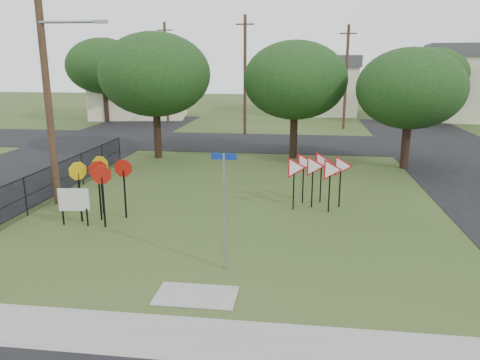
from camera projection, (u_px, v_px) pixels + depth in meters
name	position (u px, v px, depth m)	size (l,w,h in m)	color
ground	(214.00, 257.00, 13.81)	(140.00, 140.00, 0.00)	#2E461A
sidewalk	(177.00, 337.00, 9.77)	(30.00, 1.60, 0.02)	gray
street_left	(27.00, 169.00, 24.94)	(8.00, 50.00, 0.02)	black
street_far	(266.00, 143.00, 33.02)	(60.00, 8.00, 0.02)	black
curb_pad	(196.00, 296.00, 11.50)	(2.00, 1.20, 0.02)	gray
street_name_sign	(224.00, 205.00, 12.60)	(0.68, 0.07, 3.27)	gray
stop_sign_cluster	(101.00, 175.00, 16.66)	(2.00, 1.69, 2.21)	black
yield_sign_cluster	(317.00, 168.00, 18.20)	(2.72, 1.49, 2.13)	black
info_board	(74.00, 201.00, 16.25)	(1.07, 0.18, 1.34)	black
utility_pole_main	(47.00, 72.00, 17.76)	(3.55, 0.33, 10.00)	#4B3322
far_pole_a	(245.00, 75.00, 35.98)	(1.40, 0.24, 9.00)	#4B3322
far_pole_b	(346.00, 77.00, 38.88)	(1.40, 0.24, 8.50)	#4B3322
far_pole_c	(166.00, 72.00, 42.76)	(1.40, 0.24, 9.00)	#4B3322
fence_run	(70.00, 174.00, 20.58)	(0.05, 11.55, 1.50)	black
house_left	(139.00, 81.00, 47.35)	(10.58, 8.88, 7.20)	#EEEABF
house_mid	(317.00, 84.00, 50.95)	(8.40, 8.40, 6.20)	#EEEABF
house_right	(465.00, 82.00, 45.21)	(8.30, 8.30, 7.20)	#EEEABF
tree_near_left	(155.00, 75.00, 26.82)	(6.40, 6.40, 7.27)	black
tree_near_mid	(295.00, 80.00, 26.85)	(6.00, 6.00, 6.80)	black
tree_near_right	(411.00, 89.00, 24.24)	(5.60, 5.60, 6.33)	black
tree_far_left	(103.00, 66.00, 43.38)	(6.80, 6.80, 7.73)	black
tree_far_right	(434.00, 73.00, 41.66)	(6.00, 6.00, 6.80)	black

